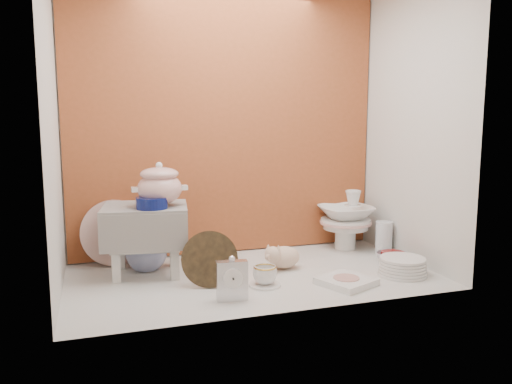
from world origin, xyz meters
TOP-DOWN VIEW (x-y plane):
  - ground at (0.00, 0.00)m, footprint 1.80×1.80m
  - niche_shell at (0.00, 0.18)m, footprint 1.86×1.03m
  - step_stool at (-0.50, 0.20)m, footprint 0.46×0.41m
  - soup_tureen at (-0.43, 0.16)m, footprint 0.27×0.27m
  - cobalt_bowl at (-0.48, 0.10)m, footprint 0.20×0.20m
  - floral_platter at (-0.65, 0.42)m, footprint 0.36×0.13m
  - blue_white_vase at (-0.50, 0.28)m, footprint 0.26×0.26m
  - lacquer_tray at (-0.24, -0.09)m, footprint 0.28×0.14m
  - mantel_clock at (-0.19, -0.30)m, footprint 0.14×0.06m
  - plush_pig at (0.19, 0.06)m, footprint 0.22×0.16m
  - teacup_saucer at (0.00, -0.17)m, footprint 0.15×0.15m
  - gold_rim_teacup at (0.00, -0.17)m, footprint 0.14×0.14m
  - lattice_dish at (0.38, -0.26)m, footprint 0.29×0.29m
  - dinner_plate_stack at (0.72, -0.21)m, footprint 0.30×0.30m
  - crystal_bowl at (0.79, -0.01)m, footprint 0.22×0.22m
  - clear_glass_vase at (0.84, 0.15)m, footprint 0.12×0.12m
  - porcelain_tower at (0.69, 0.33)m, footprint 0.32×0.32m

SIDE VIEW (x-z plane):
  - ground at x=0.00m, z-range 0.00..0.00m
  - teacup_saucer at x=0.00m, z-range 0.00..0.01m
  - lattice_dish at x=0.38m, z-range 0.00..0.03m
  - crystal_bowl at x=0.79m, z-range 0.00..0.06m
  - dinner_plate_stack at x=0.72m, z-range 0.00..0.09m
  - gold_rim_teacup at x=0.00m, z-range 0.01..0.10m
  - plush_pig at x=0.19m, z-range 0.00..0.13m
  - clear_glass_vase at x=0.84m, z-range 0.00..0.19m
  - mantel_clock at x=-0.19m, z-range 0.00..0.20m
  - blue_white_vase at x=-0.50m, z-range 0.00..0.22m
  - lacquer_tray at x=-0.24m, z-range 0.00..0.26m
  - floral_platter at x=-0.65m, z-range 0.00..0.35m
  - step_stool at x=-0.50m, z-range 0.00..0.35m
  - porcelain_tower at x=0.69m, z-range 0.00..0.36m
  - cobalt_bowl at x=-0.48m, z-range 0.35..0.41m
  - soup_tureen at x=-0.43m, z-range 0.35..0.57m
  - niche_shell at x=0.00m, z-range 0.17..1.70m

